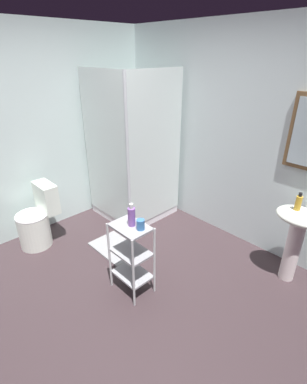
% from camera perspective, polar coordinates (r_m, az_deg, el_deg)
% --- Properties ---
extents(ground_plane, '(4.20, 4.20, 0.02)m').
position_cam_1_polar(ground_plane, '(2.95, -6.69, -21.58)').
color(ground_plane, '#372A2D').
extents(wall_back, '(4.20, 0.14, 2.50)m').
position_cam_1_polar(wall_back, '(3.52, 17.17, 9.89)').
color(wall_back, silver).
rests_on(wall_back, ground_plane).
extents(wall_left, '(0.10, 4.20, 2.50)m').
position_cam_1_polar(wall_left, '(3.79, -25.32, 9.60)').
color(wall_left, silver).
rests_on(wall_left, ground_plane).
extents(shower_stall, '(0.92, 0.92, 2.00)m').
position_cam_1_polar(shower_stall, '(4.05, -4.06, 1.09)').
color(shower_stall, white).
rests_on(shower_stall, ground_plane).
extents(pedestal_sink, '(0.46, 0.37, 0.81)m').
position_cam_1_polar(pedestal_sink, '(3.18, 26.46, -6.93)').
color(pedestal_sink, white).
rests_on(pedestal_sink, ground_plane).
extents(toilet, '(0.37, 0.49, 0.76)m').
position_cam_1_polar(toilet, '(3.78, -21.93, -5.35)').
color(toilet, white).
rests_on(toilet, ground_plane).
extents(storage_cart, '(0.38, 0.28, 0.74)m').
position_cam_1_polar(storage_cart, '(2.81, -4.37, -11.93)').
color(storage_cart, silver).
rests_on(storage_cart, ground_plane).
extents(hand_soap_bottle, '(0.06, 0.06, 0.18)m').
position_cam_1_polar(hand_soap_bottle, '(3.03, 26.69, -1.85)').
color(hand_soap_bottle, gold).
rests_on(hand_soap_bottle, pedestal_sink).
extents(conditioner_bottle_purple, '(0.07, 0.07, 0.22)m').
position_cam_1_polar(conditioner_bottle_purple, '(2.60, -4.35, -4.77)').
color(conditioner_bottle_purple, '#8051A3').
rests_on(conditioner_bottle_purple, storage_cart).
extents(rinse_cup, '(0.07, 0.07, 0.10)m').
position_cam_1_polar(rinse_cup, '(2.56, -2.57, -6.43)').
color(rinse_cup, '#3870B2').
rests_on(rinse_cup, storage_cart).
extents(bath_mat, '(0.60, 0.40, 0.02)m').
position_cam_1_polar(bath_mat, '(3.62, -7.56, -10.79)').
color(bath_mat, gray).
rests_on(bath_mat, ground_plane).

